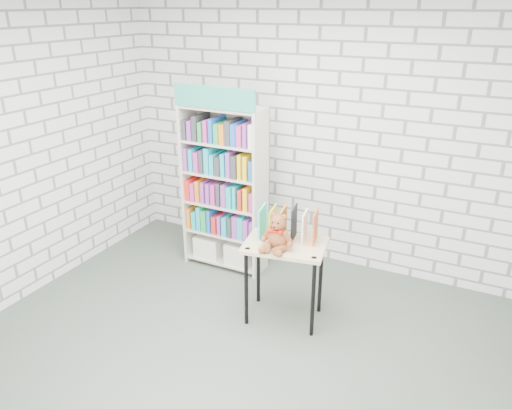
% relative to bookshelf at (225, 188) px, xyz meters
% --- Properties ---
extents(ground, '(4.50, 4.50, 0.00)m').
position_rel_bookshelf_xyz_m(ground, '(0.77, -1.36, -0.92)').
color(ground, '#434F43').
rests_on(ground, ground).
extents(room_shell, '(4.52, 4.02, 2.81)m').
position_rel_bookshelf_xyz_m(room_shell, '(0.77, -1.36, 0.86)').
color(room_shell, silver).
rests_on(room_shell, ground).
extents(bookshelf, '(0.90, 0.35, 2.02)m').
position_rel_bookshelf_xyz_m(bookshelf, '(0.00, 0.00, 0.00)').
color(bookshelf, beige).
rests_on(bookshelf, ground).
extents(display_table, '(0.80, 0.62, 0.78)m').
position_rel_bookshelf_xyz_m(display_table, '(1.00, -0.67, -0.25)').
color(display_table, tan).
rests_on(display_table, ground).
extents(table_books, '(0.53, 0.31, 0.30)m').
position_rel_bookshelf_xyz_m(table_books, '(0.98, -0.55, 0.00)').
color(table_books, '#2BBBBC').
rests_on(table_books, display_table).
extents(teddy_bear, '(0.30, 0.27, 0.32)m').
position_rel_bookshelf_xyz_m(teddy_bear, '(0.97, -0.78, -0.02)').
color(teddy_bear, brown).
rests_on(teddy_bear, display_table).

